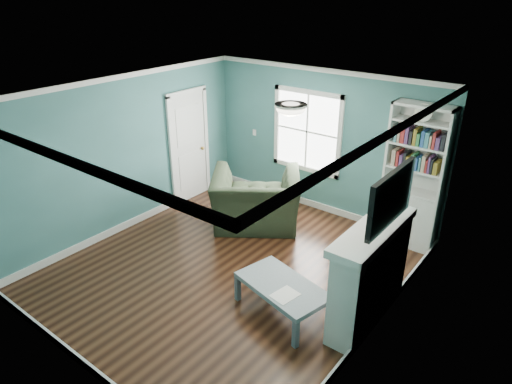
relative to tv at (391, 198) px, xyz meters
The scene contains 13 objects.
floor 2.80m from the tv, behind, with size 5.00×5.00×0.00m, color black.
room_walls 2.21m from the tv, behind, with size 5.00×5.00×5.00m.
trim 2.26m from the tv, behind, with size 4.50×5.00×2.60m.
window 3.40m from the tv, 137.57° to the left, with size 1.40×0.06×1.50m.
bookshelf 2.29m from the tv, 101.57° to the left, with size 0.90×0.35×2.31m.
fireplace 1.10m from the tv, behind, with size 0.44×1.58×1.30m.
tv is the anchor object (origin of this frame).
door 4.63m from the tv, 164.80° to the left, with size 0.12×0.98×2.17m.
ceiling_fixture 1.54m from the tv, behind, with size 0.38×0.38×0.15m.
light_switch 4.38m from the tv, 148.30° to the left, with size 0.08×0.01×0.12m, color white.
recliner 3.12m from the tv, 158.56° to the left, with size 1.46×0.95×1.28m, color black.
coffee_table 1.79m from the tv, 150.93° to the right, with size 1.30×0.90×0.43m.
paper_sheet 1.72m from the tv, 140.28° to the right, with size 0.25×0.32×0.00m, color white.
Camera 1 is at (3.80, -4.31, 3.90)m, focal length 32.00 mm.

